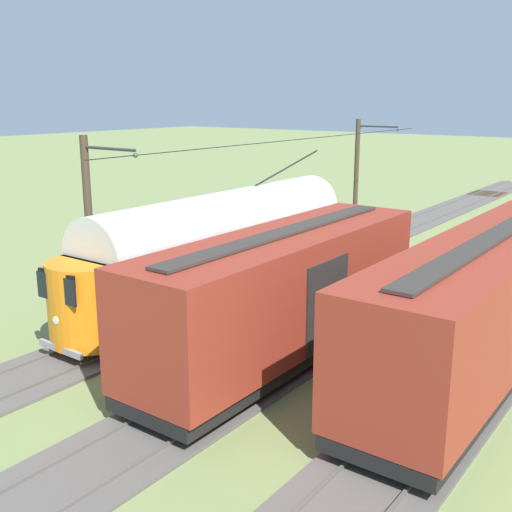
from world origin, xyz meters
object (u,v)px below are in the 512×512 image
object	(u,v)px
boxcar_adjacent	(284,292)
boxcar_far_siding	(488,298)
vintage_streetcar	(224,245)
catenary_pole_foreground	(358,172)
catenary_pole_mid_near	(91,226)

from	to	relation	value
boxcar_adjacent	boxcar_far_siding	xyz separation A→B (m)	(-5.07, -2.98, 0.00)
boxcar_adjacent	vintage_streetcar	bearing A→B (deg)	-33.74
boxcar_adjacent	catenary_pole_foreground	distance (m)	20.52
vintage_streetcar	boxcar_far_siding	bearing A→B (deg)	177.66
catenary_pole_foreground	catenary_pole_mid_near	size ratio (longest dim) A/B	1.00
boxcar_adjacent	catenary_pole_foreground	size ratio (longest dim) A/B	1.77
vintage_streetcar	catenary_pole_foreground	xyz separation A→B (m)	(2.44, -15.66, 1.18)
boxcar_adjacent	catenary_pole_mid_near	distance (m)	7.69
catenary_pole_mid_near	catenary_pole_foreground	bearing A→B (deg)	-90.00
catenary_pole_foreground	boxcar_adjacent	bearing A→B (deg)	111.53
boxcar_far_siding	catenary_pole_foreground	distance (m)	20.46
boxcar_adjacent	catenary_pole_foreground	xyz separation A→B (m)	(7.52, -19.06, 1.26)
catenary_pole_foreground	vintage_streetcar	bearing A→B (deg)	98.85
boxcar_adjacent	catenary_pole_foreground	world-z (taller)	catenary_pole_foreground
boxcar_far_siding	catenary_pole_mid_near	world-z (taller)	catenary_pole_mid_near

